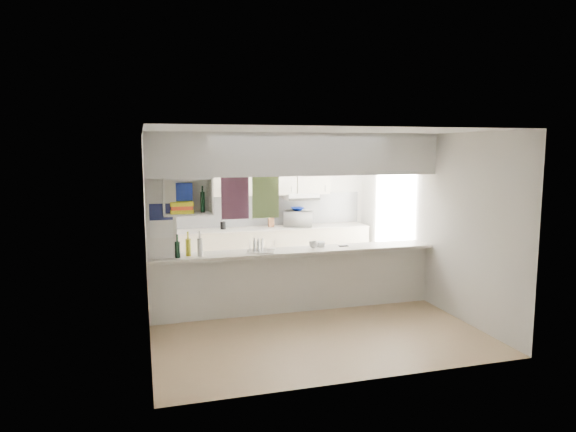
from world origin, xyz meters
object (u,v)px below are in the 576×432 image
object	(u,v)px
microwave	(298,218)
bowl	(297,209)
wine_bottles	(189,247)
dish_rack	(261,246)

from	to	relation	value
microwave	bowl	world-z (taller)	bowl
microwave	wine_bottles	xyz separation A→B (m)	(-2.24, -2.21, -0.02)
bowl	dish_rack	xyz separation A→B (m)	(-1.21, -2.19, -0.24)
dish_rack	wine_bottles	world-z (taller)	wine_bottles
dish_rack	bowl	bearing A→B (deg)	79.78
wine_bottles	microwave	bearing A→B (deg)	44.63
dish_rack	wine_bottles	distance (m)	1.01
bowl	dish_rack	bearing A→B (deg)	-118.99
bowl	wine_bottles	xyz separation A→B (m)	(-2.22, -2.24, -0.20)
bowl	wine_bottles	bearing A→B (deg)	-134.82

